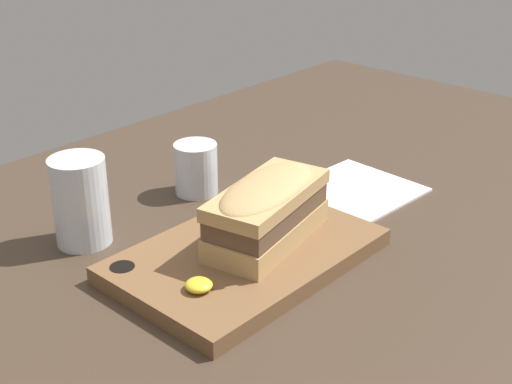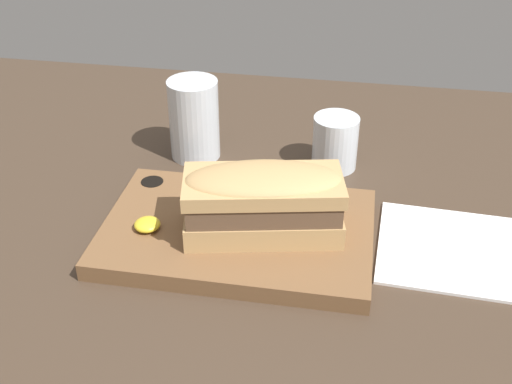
{
  "view_description": "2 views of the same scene",
  "coord_description": "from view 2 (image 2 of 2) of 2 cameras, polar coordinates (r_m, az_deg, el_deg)",
  "views": [
    {
      "loc": [
        -60.25,
        -50.56,
        48.89
      ],
      "look_at": [
        0.75,
        5.09,
        10.0
      ],
      "focal_mm": 50.0,
      "sensor_mm": 36.0,
      "label": 1
    },
    {
      "loc": [
        10.01,
        -59.34,
        50.38
      ],
      "look_at": [
        -0.78,
        2.09,
        10.02
      ],
      "focal_mm": 45.0,
      "sensor_mm": 36.0,
      "label": 2
    }
  ],
  "objects": [
    {
      "name": "sandwich",
      "position": [
        0.75,
        0.77,
        -0.63
      ],
      "size": [
        19.9,
        12.02,
        8.61
      ],
      "rotation": [
        0.0,
        0.0,
        0.2
      ],
      "color": "tan",
      "rests_on": "serving_board"
    },
    {
      "name": "dining_table",
      "position": [
        0.78,
        0.3,
        -6.47
      ],
      "size": [
        171.62,
        110.62,
        2.0
      ],
      "color": "#423326",
      "rests_on": "ground"
    },
    {
      "name": "water_glass",
      "position": [
        0.96,
        -5.5,
        6.03
      ],
      "size": [
        7.4,
        7.4,
        12.04
      ],
      "color": "silver",
      "rests_on": "dining_table"
    },
    {
      "name": "mustard_dollop",
      "position": [
        0.79,
        -9.65,
        -2.86
      ],
      "size": [
        3.19,
        3.19,
        1.28
      ],
      "color": "yellow",
      "rests_on": "serving_board"
    },
    {
      "name": "serving_board",
      "position": [
        0.8,
        -1.68,
        -3.57
      ],
      "size": [
        32.98,
        21.75,
        2.29
      ],
      "color": "brown",
      "rests_on": "dining_table"
    },
    {
      "name": "napkin",
      "position": [
        0.82,
        17.3,
        -4.95
      ],
      "size": [
        19.35,
        17.61,
        0.4
      ],
      "rotation": [
        0.0,
        0.0,
        -0.05
      ],
      "color": "white",
      "rests_on": "dining_table"
    },
    {
      "name": "wine_glass",
      "position": [
        0.94,
        7.03,
        4.13
      ],
      "size": [
        6.6,
        6.6,
        7.91
      ],
      "color": "silver",
      "rests_on": "dining_table"
    }
  ]
}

